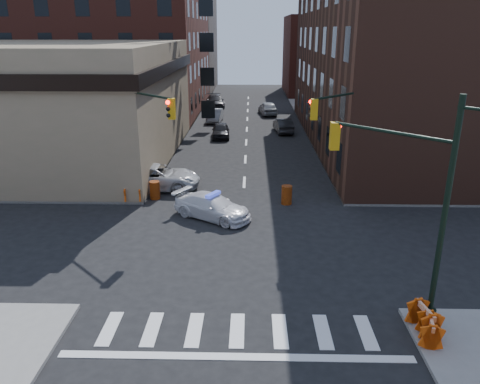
{
  "coord_description": "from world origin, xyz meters",
  "views": [
    {
      "loc": [
        0.43,
        -20.66,
        9.99
      ],
      "look_at": [
        -0.1,
        1.65,
        2.2
      ],
      "focal_mm": 35.0,
      "sensor_mm": 36.0,
      "label": 1
    }
  ],
  "objects_px": {
    "parked_car_enear": "(283,125)",
    "pedestrian_b": "(76,177)",
    "barricade_nw_a": "(133,194)",
    "barrel_road": "(287,195)",
    "pickup": "(156,177)",
    "pedestrian_a": "(87,178)",
    "barrel_bank": "(155,190)",
    "police_car": "(212,207)",
    "parked_car_wfar": "(215,116)",
    "barricade_se_a": "(424,319)",
    "parked_car_wnear": "(221,130)"
  },
  "relations": [
    {
      "from": "parked_car_enear",
      "to": "pedestrian_b",
      "type": "relative_size",
      "value": 2.2
    },
    {
      "from": "pedestrian_b",
      "to": "barricade_nw_a",
      "type": "height_order",
      "value": "pedestrian_b"
    },
    {
      "from": "pedestrian_b",
      "to": "barrel_road",
      "type": "bearing_deg",
      "value": -4.21
    },
    {
      "from": "pickup",
      "to": "pedestrian_b",
      "type": "distance_m",
      "value": 5.0
    },
    {
      "from": "pedestrian_a",
      "to": "barrel_bank",
      "type": "distance_m",
      "value": 4.41
    },
    {
      "from": "pickup",
      "to": "barrel_bank",
      "type": "bearing_deg",
      "value": -171.03
    },
    {
      "from": "barrel_bank",
      "to": "barricade_nw_a",
      "type": "bearing_deg",
      "value": -142.48
    },
    {
      "from": "police_car",
      "to": "barrel_bank",
      "type": "xyz_separation_m",
      "value": [
        -3.81,
        3.04,
        -0.11
      ]
    },
    {
      "from": "parked_car_wfar",
      "to": "pedestrian_b",
      "type": "height_order",
      "value": "pedestrian_b"
    },
    {
      "from": "barrel_road",
      "to": "barricade_nw_a",
      "type": "xyz_separation_m",
      "value": [
        -9.25,
        -0.16,
        0.02
      ]
    },
    {
      "from": "pickup",
      "to": "barricade_se_a",
      "type": "xyz_separation_m",
      "value": [
        12.2,
        -15.4,
        -0.18
      ]
    },
    {
      "from": "barricade_se_a",
      "to": "barricade_nw_a",
      "type": "bearing_deg",
      "value": 36.12
    },
    {
      "from": "police_car",
      "to": "barricade_se_a",
      "type": "xyz_separation_m",
      "value": [
        8.09,
        -10.41,
        -0.04
      ]
    },
    {
      "from": "pickup",
      "to": "pedestrian_b",
      "type": "relative_size",
      "value": 2.94
    },
    {
      "from": "barrel_bank",
      "to": "barricade_se_a",
      "type": "relative_size",
      "value": 0.89
    },
    {
      "from": "pedestrian_b",
      "to": "barricade_nw_a",
      "type": "relative_size",
      "value": 1.68
    },
    {
      "from": "parked_car_wnear",
      "to": "barricade_se_a",
      "type": "bearing_deg",
      "value": -76.94
    },
    {
      "from": "parked_car_wfar",
      "to": "barricade_se_a",
      "type": "distance_m",
      "value": 40.3
    },
    {
      "from": "pickup",
      "to": "barricade_se_a",
      "type": "distance_m",
      "value": 19.65
    },
    {
      "from": "barrel_road",
      "to": "pedestrian_b",
      "type": "bearing_deg",
      "value": 173.95
    },
    {
      "from": "police_car",
      "to": "parked_car_wnear",
      "type": "relative_size",
      "value": 1.12
    },
    {
      "from": "barrel_road",
      "to": "barricade_nw_a",
      "type": "height_order",
      "value": "barrel_road"
    },
    {
      "from": "pedestrian_a",
      "to": "barricade_nw_a",
      "type": "bearing_deg",
      "value": -6.59
    },
    {
      "from": "barrel_road",
      "to": "barricade_se_a",
      "type": "height_order",
      "value": "barrel_road"
    },
    {
      "from": "parked_car_wnear",
      "to": "barricade_se_a",
      "type": "distance_m",
      "value": 32.17
    },
    {
      "from": "parked_car_wnear",
      "to": "pedestrian_a",
      "type": "height_order",
      "value": "pedestrian_a"
    },
    {
      "from": "parked_car_enear",
      "to": "barrel_bank",
      "type": "xyz_separation_m",
      "value": [
        -9.21,
        -20.01,
        -0.15
      ]
    },
    {
      "from": "parked_car_enear",
      "to": "pedestrian_a",
      "type": "xyz_separation_m",
      "value": [
        -13.56,
        -19.55,
        0.43
      ]
    },
    {
      "from": "police_car",
      "to": "barricade_nw_a",
      "type": "xyz_separation_m",
      "value": [
        -4.95,
        2.17,
        -0.08
      ]
    },
    {
      "from": "barrel_bank",
      "to": "barricade_nw_a",
      "type": "relative_size",
      "value": 0.96
    },
    {
      "from": "parked_car_wnear",
      "to": "barrel_road",
      "type": "bearing_deg",
      "value": -77.29
    },
    {
      "from": "barrel_road",
      "to": "parked_car_wfar",
      "type": "bearing_deg",
      "value": 103.42
    },
    {
      "from": "barricade_nw_a",
      "to": "pedestrian_b",
      "type": "bearing_deg",
      "value": 154.4
    },
    {
      "from": "barrel_bank",
      "to": "pickup",
      "type": "bearing_deg",
      "value": 98.75
    },
    {
      "from": "pedestrian_b",
      "to": "barrel_road",
      "type": "distance_m",
      "value": 13.33
    },
    {
      "from": "police_car",
      "to": "barricade_nw_a",
      "type": "distance_m",
      "value": 5.4
    },
    {
      "from": "parked_car_wnear",
      "to": "barricade_se_a",
      "type": "height_order",
      "value": "parked_car_wnear"
    },
    {
      "from": "pedestrian_b",
      "to": "pedestrian_a",
      "type": "bearing_deg",
      "value": -14.78
    },
    {
      "from": "parked_car_enear",
      "to": "barrel_bank",
      "type": "height_order",
      "value": "parked_car_enear"
    },
    {
      "from": "pickup",
      "to": "parked_car_enear",
      "type": "xyz_separation_m",
      "value": [
        9.51,
        18.06,
        -0.09
      ]
    },
    {
      "from": "parked_car_wfar",
      "to": "pedestrian_a",
      "type": "xyz_separation_m",
      "value": [
        -6.19,
        -25.12,
        0.42
      ]
    },
    {
      "from": "pedestrian_b",
      "to": "barrel_bank",
      "type": "distance_m",
      "value": 5.21
    },
    {
      "from": "barrel_road",
      "to": "barricade_nw_a",
      "type": "relative_size",
      "value": 0.97
    },
    {
      "from": "pickup",
      "to": "parked_car_enear",
      "type": "bearing_deg",
      "value": -27.56
    },
    {
      "from": "barrel_bank",
      "to": "parked_car_wnear",
      "type": "bearing_deg",
      "value": 80.25
    },
    {
      "from": "parked_car_wfar",
      "to": "pedestrian_b",
      "type": "bearing_deg",
      "value": -102.78
    },
    {
      "from": "pedestrian_a",
      "to": "parked_car_wnear",
      "type": "bearing_deg",
      "value": 82.54
    },
    {
      "from": "pickup",
      "to": "pedestrian_b",
      "type": "height_order",
      "value": "pedestrian_b"
    },
    {
      "from": "pedestrian_b",
      "to": "barrel_bank",
      "type": "xyz_separation_m",
      "value": [
        5.13,
        -0.69,
        -0.57
      ]
    },
    {
      "from": "barrel_road",
      "to": "parked_car_wnear",
      "type": "bearing_deg",
      "value": 105.71
    }
  ]
}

